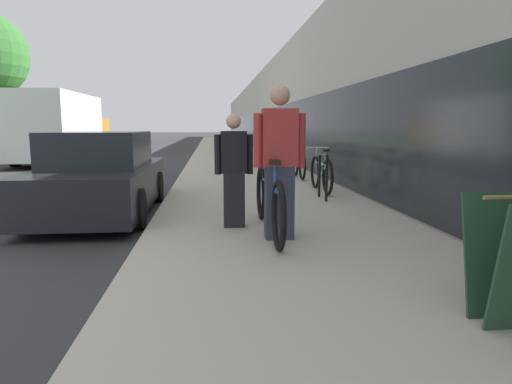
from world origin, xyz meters
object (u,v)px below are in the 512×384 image
object	(u,v)px
tandem_bicycle	(269,201)
cruiser_bike_middle	(299,163)
person_rider	(279,163)
person_bystander	(234,171)
cruiser_bike_nearest	(321,173)
parked_sedan_curbside	(101,177)
moving_truck	(59,129)
bike_rack_hoop	(323,172)
cruiser_bike_farthest	(285,159)

from	to	relation	value
tandem_bicycle	cruiser_bike_middle	world-z (taller)	tandem_bicycle
person_rider	person_bystander	size ratio (longest dim) A/B	1.21
person_bystander	tandem_bicycle	bearing A→B (deg)	-43.29
cruiser_bike_middle	cruiser_bike_nearest	bearing A→B (deg)	-90.27
cruiser_bike_middle	parked_sedan_curbside	world-z (taller)	parked_sedan_curbside
person_rider	moving_truck	world-z (taller)	moving_truck
bike_rack_hoop	moving_truck	bearing A→B (deg)	126.38
person_rider	person_bystander	distance (m)	0.88
person_bystander	bike_rack_hoop	world-z (taller)	person_bystander
bike_rack_hoop	moving_truck	size ratio (longest dim) A/B	0.11
cruiser_bike_middle	parked_sedan_curbside	xyz separation A→B (m)	(-4.15, -3.89, 0.12)
cruiser_bike_middle	cruiser_bike_farthest	distance (m)	1.99
moving_truck	parked_sedan_curbside	bearing A→B (deg)	-69.70
bike_rack_hoop	cruiser_bike_farthest	xyz separation A→B (m)	(0.16, 5.48, -0.16)
person_bystander	cruiser_bike_farthest	world-z (taller)	person_bystander
parked_sedan_curbside	moving_truck	size ratio (longest dim) A/B	0.54
person_bystander	parked_sedan_curbside	xyz separation A→B (m)	(-2.16, 1.79, -0.26)
cruiser_bike_farthest	cruiser_bike_middle	bearing A→B (deg)	-88.40
cruiser_bike_nearest	parked_sedan_curbside	xyz separation A→B (m)	(-4.13, -1.38, 0.12)
person_rider	parked_sedan_curbside	bearing A→B (deg)	136.97
person_rider	cruiser_bike_middle	xyz separation A→B (m)	(1.48, 6.38, -0.54)
person_rider	bike_rack_hoop	size ratio (longest dim) A/B	2.17
cruiser_bike_middle	cruiser_bike_farthest	size ratio (longest dim) A/B	0.94
person_bystander	cruiser_bike_middle	bearing A→B (deg)	70.74
person_rider	bike_rack_hoop	world-z (taller)	person_rider
tandem_bicycle	moving_truck	xyz separation A→B (m)	(-6.84, 13.69, 0.84)
person_bystander	parked_sedan_curbside	bearing A→B (deg)	140.33
cruiser_bike_middle	moving_truck	bearing A→B (deg)	137.80
tandem_bicycle	cruiser_bike_middle	xyz separation A→B (m)	(1.56, 6.08, -0.03)
bike_rack_hoop	parked_sedan_curbside	size ratio (longest dim) A/B	0.21
parked_sedan_curbside	tandem_bicycle	bearing A→B (deg)	-40.28
bike_rack_hoop	moving_truck	world-z (taller)	moving_truck
person_bystander	bike_rack_hoop	xyz separation A→B (m)	(1.77, 2.19, -0.25)
tandem_bicycle	person_rider	world-z (taller)	person_rider
tandem_bicycle	person_bystander	distance (m)	0.68
moving_truck	cruiser_bike_farthest	bearing A→B (deg)	-33.99
tandem_bicycle	cruiser_bike_nearest	xyz separation A→B (m)	(1.55, 3.57, -0.03)
person_bystander	cruiser_bike_farthest	xyz separation A→B (m)	(1.93, 7.67, -0.41)
cruiser_bike_middle	parked_sedan_curbside	distance (m)	5.69
person_bystander	moving_truck	xyz separation A→B (m)	(-6.42, 13.30, 0.49)
person_bystander	moving_truck	distance (m)	14.77
person_bystander	cruiser_bike_nearest	size ratio (longest dim) A/B	0.85
tandem_bicycle	moving_truck	size ratio (longest dim) A/B	0.33
tandem_bicycle	cruiser_bike_middle	bearing A→B (deg)	75.57
parked_sedan_curbside	moving_truck	distance (m)	12.29
cruiser_bike_nearest	cruiser_bike_middle	size ratio (longest dim) A/B	1.07
person_rider	cruiser_bike_middle	bearing A→B (deg)	76.98
tandem_bicycle	bike_rack_hoop	size ratio (longest dim) A/B	2.97
bike_rack_hoop	moving_truck	distance (m)	13.82
parked_sedan_curbside	person_bystander	bearing A→B (deg)	-39.67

